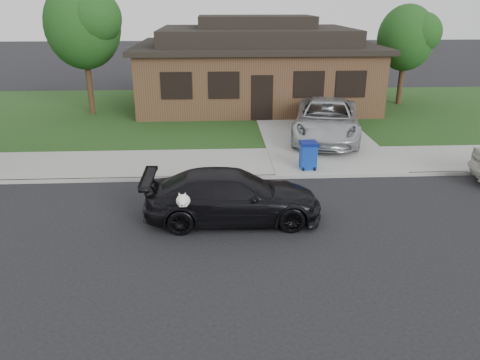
{
  "coord_description": "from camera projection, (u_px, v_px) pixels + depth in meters",
  "views": [
    {
      "loc": [
        1.79,
        -10.94,
        5.55
      ],
      "look_at": [
        2.4,
        0.57,
        1.1
      ],
      "focal_mm": 35.0,
      "sensor_mm": 36.0,
      "label": 1
    }
  ],
  "objects": [
    {
      "name": "tree_1",
      "position": [
        409.0,
        37.0,
        24.77
      ],
      "size": [
        3.15,
        3.0,
        5.25
      ],
      "color": "#332114",
      "rests_on": "ground"
    },
    {
      "name": "curb",
      "position": [
        162.0,
        179.0,
        15.34
      ],
      "size": [
        60.0,
        0.12,
        0.12
      ],
      "primitive_type": "cube",
      "color": "gray",
      "rests_on": "ground"
    },
    {
      "name": "sedan",
      "position": [
        232.0,
        196.0,
        12.4
      ],
      "size": [
        4.71,
        2.29,
        1.36
      ],
      "rotation": [
        0.0,
        0.0,
        1.57
      ],
      "color": "black",
      "rests_on": "ground"
    },
    {
      "name": "lawn",
      "position": [
        181.0,
        113.0,
        24.19
      ],
      "size": [
        60.0,
        13.0,
        0.13
      ],
      "primitive_type": "cube",
      "color": "#193814",
      "rests_on": "ground"
    },
    {
      "name": "sidewalk",
      "position": [
        167.0,
        164.0,
        16.74
      ],
      "size": [
        60.0,
        3.0,
        0.12
      ],
      "primitive_type": "cube",
      "color": "gray",
      "rests_on": "ground"
    },
    {
      "name": "ground",
      "position": [
        149.0,
        229.0,
        12.1
      ],
      "size": [
        120.0,
        120.0,
        0.0
      ],
      "primitive_type": "plane",
      "color": "black",
      "rests_on": "ground"
    },
    {
      "name": "tree_0",
      "position": [
        85.0,
        24.0,
        22.27
      ],
      "size": [
        3.78,
        3.6,
        6.34
      ],
      "color": "#332114",
      "rests_on": "ground"
    },
    {
      "name": "recycling_bin",
      "position": [
        308.0,
        155.0,
        15.93
      ],
      "size": [
        0.59,
        0.62,
        0.96
      ],
      "rotation": [
        0.0,
        0.0,
        0.02
      ],
      "color": "#0D3298",
      "rests_on": "sidewalk"
    },
    {
      "name": "house",
      "position": [
        255.0,
        67.0,
        25.5
      ],
      "size": [
        12.6,
        8.6,
        4.65
      ],
      "color": "#422B1C",
      "rests_on": "ground"
    },
    {
      "name": "minivan",
      "position": [
        327.0,
        120.0,
        19.32
      ],
      "size": [
        3.87,
        6.11,
        1.57
      ],
      "primitive_type": "imported",
      "rotation": [
        0.0,
        0.0,
        -0.24
      ],
      "color": "#AEB1B6",
      "rests_on": "driveway"
    },
    {
      "name": "driveway",
      "position": [
        307.0,
        126.0,
        21.69
      ],
      "size": [
        4.5,
        13.0,
        0.14
      ],
      "primitive_type": "cube",
      "color": "gray",
      "rests_on": "ground"
    }
  ]
}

